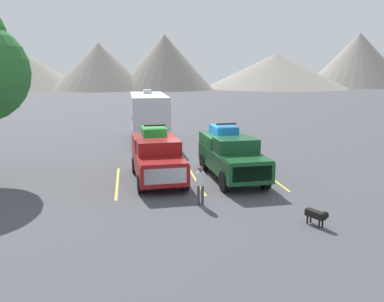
{
  "coord_description": "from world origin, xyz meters",
  "views": [
    {
      "loc": [
        -3.14,
        -19.49,
        5.29
      ],
      "look_at": [
        0.0,
        0.32,
        1.2
      ],
      "focal_mm": 37.7,
      "sensor_mm": 36.0,
      "label": 1
    }
  ],
  "objects_px": {
    "camper_trailer_a": "(149,115)",
    "pickup_truck_a": "(157,156)",
    "pickup_truck_b": "(231,154)",
    "person_a": "(200,183)",
    "dog": "(318,215)"
  },
  "relations": [
    {
      "from": "camper_trailer_a",
      "to": "pickup_truck_a",
      "type": "bearing_deg",
      "value": -90.94
    },
    {
      "from": "pickup_truck_a",
      "to": "pickup_truck_b",
      "type": "distance_m",
      "value": 3.61
    },
    {
      "from": "person_a",
      "to": "camper_trailer_a",
      "type": "bearing_deg",
      "value": 94.75
    },
    {
      "from": "person_a",
      "to": "pickup_truck_b",
      "type": "bearing_deg",
      "value": 60.09
    },
    {
      "from": "pickup_truck_a",
      "to": "camper_trailer_a",
      "type": "xyz_separation_m",
      "value": [
        0.18,
        10.78,
        0.82
      ]
    },
    {
      "from": "pickup_truck_a",
      "to": "camper_trailer_a",
      "type": "relative_size",
      "value": 0.6
    },
    {
      "from": "pickup_truck_b",
      "to": "camper_trailer_a",
      "type": "bearing_deg",
      "value": 107.27
    },
    {
      "from": "pickup_truck_a",
      "to": "camper_trailer_a",
      "type": "distance_m",
      "value": 10.81
    },
    {
      "from": "dog",
      "to": "pickup_truck_a",
      "type": "bearing_deg",
      "value": 126.25
    },
    {
      "from": "camper_trailer_a",
      "to": "dog",
      "type": "relative_size",
      "value": 9.57
    },
    {
      "from": "dog",
      "to": "person_a",
      "type": "bearing_deg",
      "value": 142.38
    },
    {
      "from": "pickup_truck_b",
      "to": "dog",
      "type": "height_order",
      "value": "pickup_truck_b"
    },
    {
      "from": "pickup_truck_b",
      "to": "pickup_truck_a",
      "type": "bearing_deg",
      "value": 176.33
    },
    {
      "from": "camper_trailer_a",
      "to": "person_a",
      "type": "xyz_separation_m",
      "value": [
        1.23,
        -14.82,
        -1.07
      ]
    },
    {
      "from": "camper_trailer_a",
      "to": "pickup_truck_b",
      "type": "bearing_deg",
      "value": -72.73
    }
  ]
}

